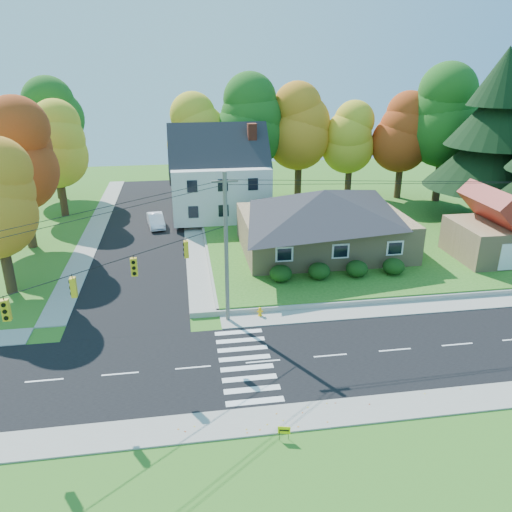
{
  "coord_description": "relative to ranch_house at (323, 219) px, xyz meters",
  "views": [
    {
      "loc": [
        -4.14,
        -24.08,
        16.14
      ],
      "look_at": [
        0.83,
        8.0,
        3.38
      ],
      "focal_mm": 35.0,
      "sensor_mm": 36.0,
      "label": 1
    }
  ],
  "objects": [
    {
      "name": "tree_lot_2",
      "position": [
        2.0,
        18.0,
        5.7
      ],
      "size": [
        7.28,
        7.28,
        13.56
      ],
      "color": "#3F2A19",
      "rests_on": "lawn"
    },
    {
      "name": "tree_lot_5",
      "position": [
        18.0,
        14.0,
        7.0
      ],
      "size": [
        8.4,
        8.4,
        15.64
      ],
      "color": "#3F2A19",
      "rests_on": "lawn"
    },
    {
      "name": "garage",
      "position": [
        14.0,
        -4.01,
        -0.42
      ],
      "size": [
        7.3,
        6.3,
        4.6
      ],
      "color": "tan",
      "rests_on": "lawn"
    },
    {
      "name": "fire_hydrant",
      "position": [
        -7.3,
        -10.62,
        -2.93
      ],
      "size": [
        0.4,
        0.31,
        0.7
      ],
      "color": "#EEAE09",
      "rests_on": "ground"
    },
    {
      "name": "lawn",
      "position": [
        5.0,
        5.0,
        -3.02
      ],
      "size": [
        30.0,
        30.0,
        0.5
      ],
      "primitive_type": "cube",
      "color": "#3D7923",
      "rests_on": "ground"
    },
    {
      "name": "traffic_infrastructure",
      "position": [
        -8.15,
        -14.65,
        1.88
      ],
      "size": [
        38.1,
        10.66,
        10.0
      ],
      "color": "#666059",
      "rests_on": "ground"
    },
    {
      "name": "sidewalk_north",
      "position": [
        -8.0,
        -11.0,
        -3.23
      ],
      "size": [
        90.0,
        2.0,
        0.08
      ],
      "primitive_type": "cube",
      "color": "#9C9A90",
      "rests_on": "ground"
    },
    {
      "name": "ground",
      "position": [
        -8.0,
        -16.0,
        -3.27
      ],
      "size": [
        120.0,
        120.0,
        0.0
      ],
      "primitive_type": "plane",
      "color": "#3D7923"
    },
    {
      "name": "conifer_east_a",
      "position": [
        19.0,
        6.0,
        6.12
      ],
      "size": [
        12.8,
        12.8,
        16.96
      ],
      "color": "#3F2A19",
      "rests_on": "lawn"
    },
    {
      "name": "tree_lot_4",
      "position": [
        14.0,
        16.0,
        5.04
      ],
      "size": [
        6.72,
        6.72,
        12.51
      ],
      "color": "#3F2A19",
      "rests_on": "lawn"
    },
    {
      "name": "hedge_row",
      "position": [
        -0.5,
        -6.2,
        -2.13
      ],
      "size": [
        10.7,
        1.7,
        1.27
      ],
      "color": "#163A10",
      "rests_on": "lawn"
    },
    {
      "name": "colonial_house",
      "position": [
        -7.96,
        12.0,
        1.32
      ],
      "size": [
        10.4,
        8.4,
        9.6
      ],
      "color": "silver",
      "rests_on": "lawn"
    },
    {
      "name": "tree_lot_1",
      "position": [
        -4.0,
        17.0,
        6.35
      ],
      "size": [
        7.84,
        7.84,
        14.6
      ],
      "color": "#3F2A19",
      "rests_on": "lawn"
    },
    {
      "name": "tree_west_3",
      "position": [
        -27.0,
        24.0,
        5.85
      ],
      "size": [
        7.84,
        7.84,
        14.6
      ],
      "color": "#3F2A19",
      "rests_on": "ground"
    },
    {
      "name": "road_cross",
      "position": [
        -16.0,
        10.0,
        -3.25
      ],
      "size": [
        8.0,
        44.0,
        0.02
      ],
      "primitive_type": "cube",
      "color": "black",
      "rests_on": "ground"
    },
    {
      "name": "white_car",
      "position": [
        -14.84,
        10.21,
        -2.54
      ],
      "size": [
        2.09,
        4.43,
        1.4
      ],
      "primitive_type": "imported",
      "rotation": [
        0.0,
        0.0,
        0.15
      ],
      "color": "white",
      "rests_on": "road_cross"
    },
    {
      "name": "yard_sign",
      "position": [
        -8.11,
        -22.37,
        -2.75
      ],
      "size": [
        0.57,
        0.16,
        0.72
      ],
      "color": "black",
      "rests_on": "ground"
    },
    {
      "name": "ranch_house",
      "position": [
        0.0,
        0.0,
        0.0
      ],
      "size": [
        14.6,
        10.6,
        5.4
      ],
      "color": "tan",
      "rests_on": "lawn"
    },
    {
      "name": "tree_west_1",
      "position": [
        -26.0,
        6.0,
        5.2
      ],
      "size": [
        7.28,
        7.28,
        13.56
      ],
      "color": "#3F2A19",
      "rests_on": "ground"
    },
    {
      "name": "tree_west_2",
      "position": [
        -25.0,
        16.0,
        4.54
      ],
      "size": [
        6.72,
        6.72,
        12.51
      ],
      "color": "#3F2A19",
      "rests_on": "ground"
    },
    {
      "name": "sidewalk_south",
      "position": [
        -8.0,
        -21.0,
        -3.23
      ],
      "size": [
        90.0,
        2.0,
        0.08
      ],
      "primitive_type": "cube",
      "color": "#9C9A90",
      "rests_on": "ground"
    },
    {
      "name": "road_main",
      "position": [
        -8.0,
        -16.0,
        -3.26
      ],
      "size": [
        90.0,
        8.0,
        0.02
      ],
      "primitive_type": "cube",
      "color": "black",
      "rests_on": "ground"
    },
    {
      "name": "tree_lot_3",
      "position": [
        8.0,
        17.0,
        4.39
      ],
      "size": [
        6.16,
        6.16,
        11.47
      ],
      "color": "#3F2A19",
      "rests_on": "lawn"
    },
    {
      "name": "tree_lot_0",
      "position": [
        -10.0,
        18.0,
        5.04
      ],
      "size": [
        6.72,
        6.72,
        12.51
      ],
      "color": "#3F2A19",
      "rests_on": "lawn"
    }
  ]
}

